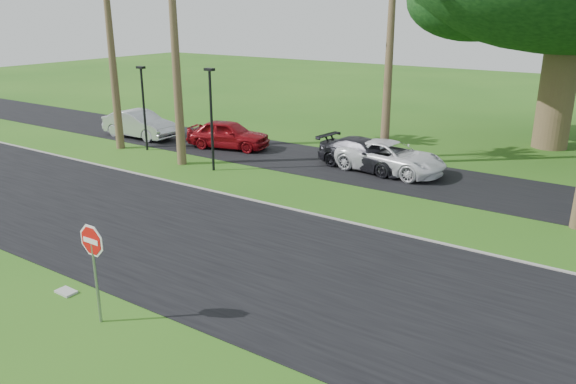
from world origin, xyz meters
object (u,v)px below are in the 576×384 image
(stop_sign_near, at_px, (93,254))
(car_silver, at_px, (140,124))
(car_minivan, at_px, (391,158))
(car_red, at_px, (228,135))
(car_dark, at_px, (365,154))

(stop_sign_near, xyz_separation_m, car_silver, (-14.54, 14.34, -1.00))
(car_silver, distance_m, car_minivan, 15.02)
(car_red, bearing_deg, car_dark, -100.97)
(car_silver, relative_size, car_red, 1.06)
(car_silver, bearing_deg, car_red, -82.84)
(stop_sign_near, height_order, car_minivan, stop_sign_near)
(car_silver, bearing_deg, car_dark, -85.61)
(car_red, bearing_deg, car_silver, 83.90)
(car_minivan, bearing_deg, car_silver, 100.33)
(car_minivan, bearing_deg, stop_sign_near, -176.45)
(stop_sign_near, distance_m, car_minivan, 15.75)
(car_silver, bearing_deg, stop_sign_near, -135.61)
(car_red, xyz_separation_m, car_dark, (7.83, 0.45, -0.07))
(car_red, bearing_deg, stop_sign_near, -164.60)
(car_silver, height_order, car_minivan, car_silver)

